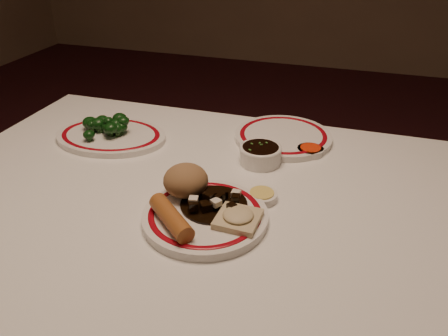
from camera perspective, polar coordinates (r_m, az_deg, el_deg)
dining_table at (r=0.96m, az=-4.43°, el=-8.54°), size 1.20×0.90×0.75m
main_plate at (r=0.84m, az=-2.47°, el=-6.27°), size 0.30×0.30×0.02m
rice_mound at (r=0.87m, az=-5.01°, el=-1.63°), size 0.09×0.09×0.07m
spring_roll at (r=0.80m, az=-6.94°, el=-6.43°), size 0.12×0.11×0.03m
fried_wonton at (r=0.81m, az=1.85°, el=-6.46°), size 0.08×0.08×0.02m
stirfry_heap at (r=0.85m, az=-1.31°, el=-4.42°), size 0.13×0.13×0.03m
broccoli_plate at (r=1.18m, az=-14.54°, el=4.07°), size 0.31×0.27×0.02m
broccoli_pile at (r=1.17m, az=-14.80°, el=5.44°), size 0.13×0.13×0.05m
soy_bowl at (r=1.03m, az=4.76°, el=1.73°), size 0.10×0.10×0.04m
sweet_sour_dish at (r=1.09m, az=11.21°, el=2.22°), size 0.06×0.06×0.02m
mustard_dish at (r=0.90m, az=4.94°, el=-3.68°), size 0.06×0.06×0.02m
far_plate at (r=1.15m, az=7.72°, el=4.10°), size 0.32×0.32×0.02m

